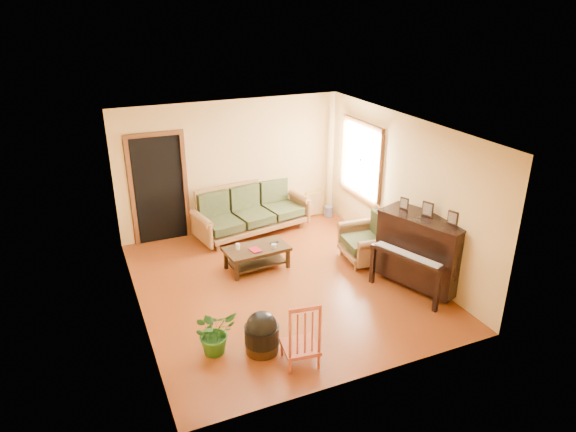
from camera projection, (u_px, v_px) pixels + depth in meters
name	position (u px, v px, depth m)	size (l,w,h in m)	color
floor	(282.00, 284.00, 8.46)	(5.00, 5.00, 0.00)	#61260C
doorway	(159.00, 190.00, 9.63)	(1.08, 0.16, 2.05)	black
window	(362.00, 160.00, 9.78)	(0.12, 1.36, 1.46)	white
sofa	(252.00, 210.00, 10.11)	(2.27, 0.95, 0.97)	brown
coffee_table	(257.00, 258.00, 8.88)	(1.09, 0.59, 0.39)	black
armchair	(366.00, 237.00, 9.05)	(0.86, 0.90, 0.90)	brown
piano	(421.00, 252.00, 8.16)	(0.82, 1.38, 1.22)	black
footstool	(262.00, 337.00, 6.76)	(0.46, 0.46, 0.44)	black
red_chair	(300.00, 331.00, 6.45)	(0.44, 0.48, 0.95)	#97351B
leaning_frame	(315.00, 203.00, 11.05)	(0.42, 0.09, 0.56)	gold
ceramic_crock	(329.00, 211.00, 11.06)	(0.18, 0.18, 0.22)	#303F91
potted_plant	(215.00, 332.00, 6.71)	(0.57, 0.49, 0.63)	#205117
book	(251.00, 251.00, 8.66)	(0.16, 0.22, 0.02)	maroon
candle	(238.00, 247.00, 8.71)	(0.07, 0.07, 0.11)	silver
glass_jar	(274.00, 246.00, 8.80)	(0.09, 0.09, 0.06)	white
remote	(274.00, 243.00, 8.97)	(0.16, 0.04, 0.02)	black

